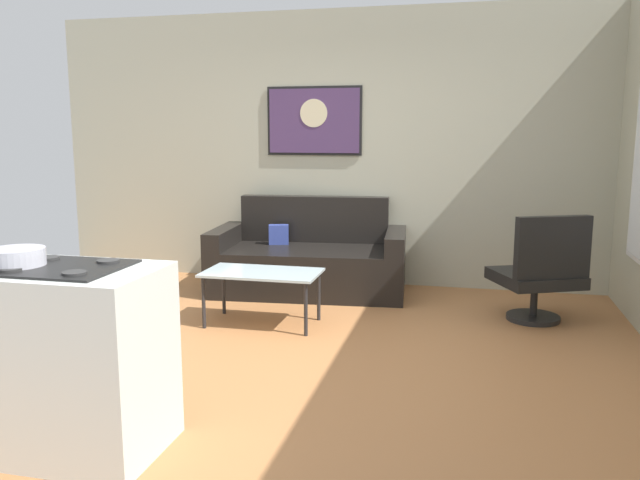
{
  "coord_description": "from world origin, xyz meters",
  "views": [
    {
      "loc": [
        1.25,
        -4.14,
        1.58
      ],
      "look_at": [
        0.06,
        0.9,
        0.7
      ],
      "focal_mm": 35.89,
      "sensor_mm": 36.0,
      "label": 1
    }
  ],
  "objects_px": {
    "mixing_bowl": "(17,259)",
    "armchair": "(541,272)",
    "wall_painting": "(314,121)",
    "couch": "(309,262)",
    "coffee_table": "(262,276)"
  },
  "relations": [
    {
      "from": "mixing_bowl",
      "to": "wall_painting",
      "type": "xyz_separation_m",
      "value": [
        0.53,
        3.9,
        0.72
      ]
    },
    {
      "from": "couch",
      "to": "armchair",
      "type": "relative_size",
      "value": 2.14
    },
    {
      "from": "couch",
      "to": "armchair",
      "type": "height_order",
      "value": "armchair"
    },
    {
      "from": "coffee_table",
      "to": "mixing_bowl",
      "type": "bearing_deg",
      "value": -102.29
    },
    {
      "from": "mixing_bowl",
      "to": "armchair",
      "type": "bearing_deg",
      "value": 45.97
    },
    {
      "from": "coffee_table",
      "to": "wall_painting",
      "type": "distance_m",
      "value": 2.09
    },
    {
      "from": "couch",
      "to": "mixing_bowl",
      "type": "xyz_separation_m",
      "value": [
        -0.59,
        -3.44,
        0.67
      ]
    },
    {
      "from": "couch",
      "to": "mixing_bowl",
      "type": "relative_size",
      "value": 7.27
    },
    {
      "from": "coffee_table",
      "to": "mixing_bowl",
      "type": "xyz_separation_m",
      "value": [
        -0.49,
        -2.26,
        0.57
      ]
    },
    {
      "from": "armchair",
      "to": "wall_painting",
      "type": "xyz_separation_m",
      "value": [
        -2.2,
        1.08,
        1.26
      ]
    },
    {
      "from": "mixing_bowl",
      "to": "couch",
      "type": "bearing_deg",
      "value": 80.23
    },
    {
      "from": "wall_painting",
      "to": "coffee_table",
      "type": "bearing_deg",
      "value": -91.33
    },
    {
      "from": "couch",
      "to": "wall_painting",
      "type": "xyz_separation_m",
      "value": [
        -0.06,
        0.46,
        1.39
      ]
    },
    {
      "from": "wall_painting",
      "to": "couch",
      "type": "bearing_deg",
      "value": -82.34
    },
    {
      "from": "armchair",
      "to": "mixing_bowl",
      "type": "xyz_separation_m",
      "value": [
        -2.73,
        -2.82,
        0.54
      ]
    }
  ]
}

